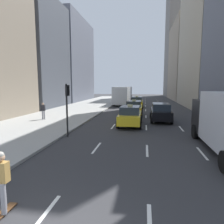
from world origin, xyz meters
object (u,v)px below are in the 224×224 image
object	(u,v)px
skateboarder	(2,180)
pedestrian_far_walking	(43,110)
sedan_black_near	(161,112)
taxi_lead	(130,116)
taxi_third	(134,108)
traffic_light_pole	(67,101)
taxi_second	(137,102)
city_bus	(123,95)

from	to	relation	value
skateboarder	pedestrian_far_walking	distance (m)	14.99
skateboarder	sedan_black_near	bearing A→B (deg)	70.90
taxi_lead	pedestrian_far_walking	distance (m)	8.73
skateboarder	taxi_third	bearing A→B (deg)	82.33
taxi_lead	sedan_black_near	xyz separation A→B (m)	(2.80, 2.78, 0.02)
taxi_lead	pedestrian_far_walking	bearing A→B (deg)	172.96
skateboarder	traffic_light_pole	bearing A→B (deg)	99.78
skateboarder	traffic_light_pole	xyz separation A→B (m)	(-1.42, 8.24, 1.45)
taxi_third	sedan_black_near	size ratio (longest dim) A/B	0.93
taxi_second	city_bus	size ratio (longest dim) A/B	0.38
taxi_third	city_bus	distance (m)	14.62
taxi_second	taxi_third	bearing A→B (deg)	-90.00
sedan_black_near	traffic_light_pole	xyz separation A→B (m)	(-6.75, -7.15, 1.51)
taxi_third	pedestrian_far_walking	bearing A→B (deg)	-149.53
pedestrian_far_walking	city_bus	bearing A→B (deg)	73.22
city_bus	pedestrian_far_walking	xyz separation A→B (m)	(-5.85, -19.41, -0.72)
skateboarder	pedestrian_far_walking	bearing A→B (deg)	114.16
sedan_black_near	traffic_light_pole	size ratio (longest dim) A/B	1.32
taxi_second	skateboarder	size ratio (longest dim) A/B	2.52
taxi_lead	taxi_second	world-z (taller)	same
taxi_third	skateboarder	size ratio (longest dim) A/B	2.52
taxi_lead	traffic_light_pole	bearing A→B (deg)	-132.11
traffic_light_pole	taxi_third	bearing A→B (deg)	69.45
skateboarder	city_bus	bearing A→B (deg)	90.49
city_bus	taxi_third	bearing A→B (deg)	-78.89
pedestrian_far_walking	traffic_light_pole	distance (m)	7.32
taxi_second	traffic_light_pole	size ratio (longest dim) A/B	1.22
city_bus	skateboarder	size ratio (longest dim) A/B	6.65
city_bus	traffic_light_pole	bearing A→B (deg)	-92.62
taxi_second	traffic_light_pole	bearing A→B (deg)	-101.72
taxi_third	taxi_second	bearing A→B (deg)	90.00
taxi_lead	taxi_second	bearing A→B (deg)	90.00
sedan_black_near	skateboarder	distance (m)	16.29
skateboarder	pedestrian_far_walking	xyz separation A→B (m)	(-6.14, 13.68, 0.10)
traffic_light_pole	city_bus	bearing A→B (deg)	87.38
taxi_second	taxi_third	distance (m)	8.50
sedan_black_near	pedestrian_far_walking	xyz separation A→B (m)	(-11.47, -1.71, 0.17)
taxi_second	skateboarder	world-z (taller)	taxi_second
city_bus	skateboarder	bearing A→B (deg)	-89.51
taxi_second	city_bus	distance (m)	6.52
skateboarder	taxi_lead	bearing A→B (deg)	78.66
traffic_light_pole	taxi_second	bearing A→B (deg)	78.28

